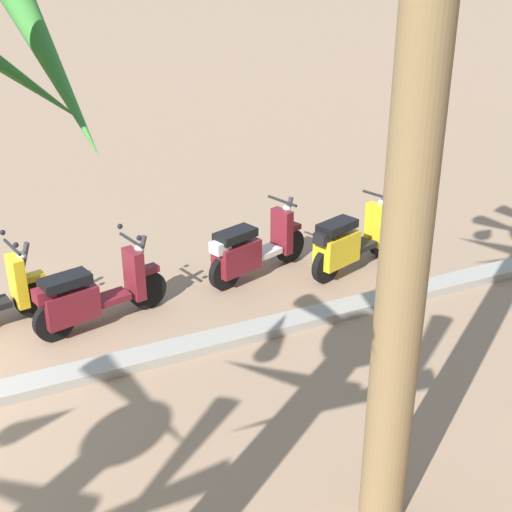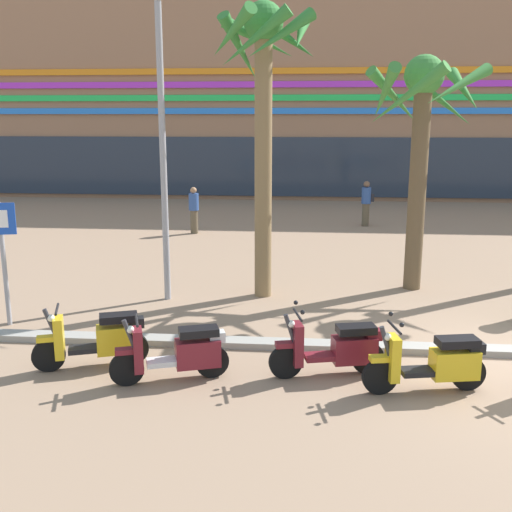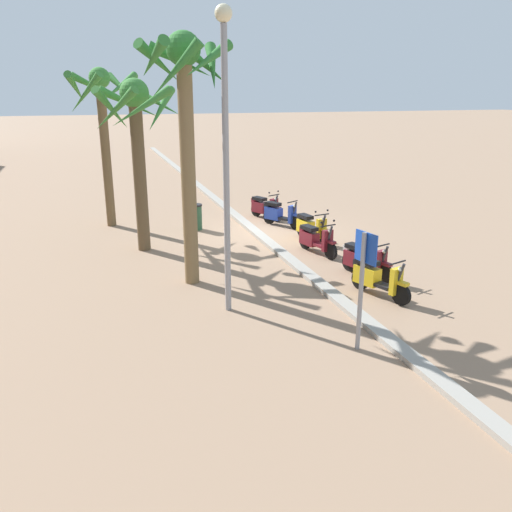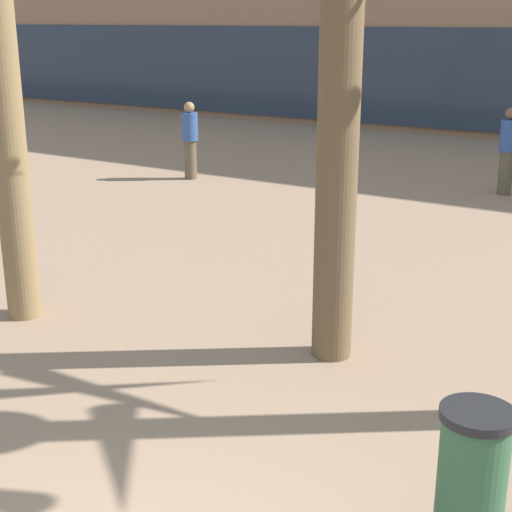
% 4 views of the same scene
% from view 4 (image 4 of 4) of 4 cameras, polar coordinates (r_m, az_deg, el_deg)
% --- Properties ---
extents(pedestrian_by_palm_tree, '(0.46, 0.34, 1.66)m').
position_cam_4_polar(pedestrian_by_palm_tree, '(15.22, 18.55, 7.69)').
color(pedestrian_by_palm_tree, brown).
rests_on(pedestrian_by_palm_tree, ground).
extents(pedestrian_strolling_near_curb, '(0.34, 0.34, 1.61)m').
position_cam_4_polar(pedestrian_strolling_near_curb, '(15.97, -5.02, 8.82)').
color(pedestrian_strolling_near_curb, brown).
rests_on(pedestrian_strolling_near_curb, ground).
extents(litter_bin, '(0.48, 0.48, 0.95)m').
position_cam_4_polar(litter_bin, '(5.18, 16.04, -15.68)').
color(litter_bin, '#2D5638').
rests_on(litter_bin, ground).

